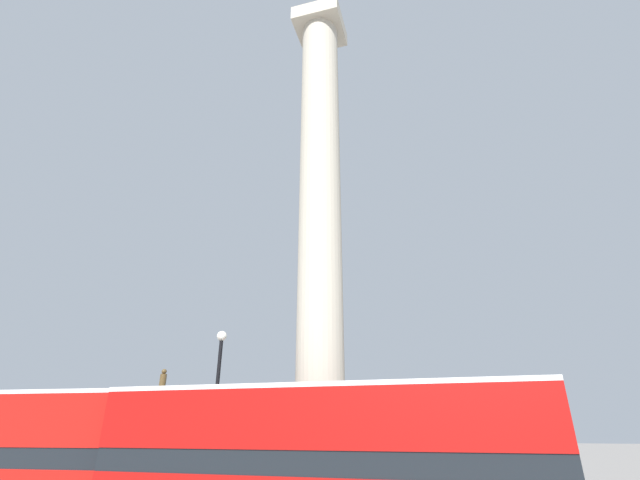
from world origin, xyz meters
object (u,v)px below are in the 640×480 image
(monument_column, at_px, (320,255))
(bus_a, at_px, (48,456))
(street_lamp, at_px, (214,419))
(equestrian_statue, at_px, (152,457))
(bus_b, at_px, (319,463))

(monument_column, xyz_separation_m, bus_a, (-7.33, -4.94, -7.81))
(monument_column, bearing_deg, street_lamp, -151.17)
(equestrian_statue, bearing_deg, monument_column, -15.49)
(bus_a, xyz_separation_m, street_lamp, (3.91, 3.06, 1.12))
(bus_a, distance_m, bus_b, 8.75)
(bus_a, xyz_separation_m, bus_b, (8.75, -0.16, -0.01))
(bus_b, xyz_separation_m, street_lamp, (-4.84, 3.21, 1.13))
(monument_column, height_order, bus_b, monument_column)
(bus_a, bearing_deg, monument_column, 28.37)
(bus_b, bearing_deg, bus_a, 178.96)
(bus_a, relative_size, equestrian_statue, 1.73)
(bus_b, height_order, street_lamp, street_lamp)
(bus_b, bearing_deg, street_lamp, 146.43)
(monument_column, relative_size, equestrian_statue, 4.16)
(monument_column, xyz_separation_m, bus_b, (1.42, -5.10, -7.82))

